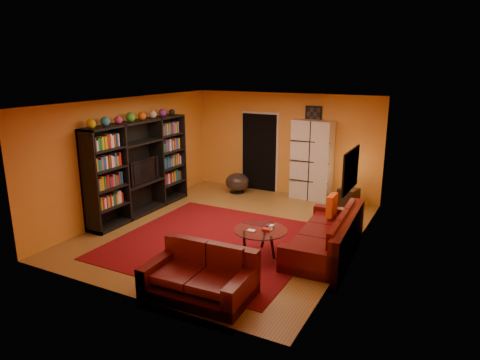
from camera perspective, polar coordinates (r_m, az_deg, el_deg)
The scene contains 20 objects.
floor at distance 8.89m, azimuth -1.50°, elevation -6.55°, with size 6.00×6.00×0.00m, color brown.
ceiling at distance 8.29m, azimuth -1.63°, elevation 10.40°, with size 6.00×6.00×0.00m, color white.
wall_back at distance 11.15m, azimuth 5.96°, elevation 4.80°, with size 6.00×6.00×0.00m, color orange.
wall_front at distance 6.15m, azimuth -15.27°, elevation -4.21°, with size 6.00×6.00×0.00m, color orange.
wall_left at distance 9.92m, azimuth -14.31°, elevation 3.13°, with size 6.00×6.00×0.00m, color orange.
wall_right at distance 7.64m, azimuth 15.08°, elevation -0.44°, with size 6.00×6.00×0.00m, color orange.
rug at distance 8.28m, azimuth -3.26°, elevation -8.21°, with size 3.60×3.60×0.01m, color #54090F.
doorway at distance 11.44m, azimuth 2.58°, elevation 3.70°, with size 0.95×0.10×2.04m, color black.
wall_art_right at distance 7.28m, azimuth 14.56°, elevation 1.29°, with size 0.03×1.00×0.70m, color black.
wall_art_back at distance 10.78m, azimuth 9.77°, elevation 8.34°, with size 0.42×0.03×0.52m, color black.
entertainment_unit at distance 9.83m, azimuth -13.23°, elevation 1.59°, with size 0.45×3.00×2.10m, color black.
tv at distance 9.81m, azimuth -13.01°, elevation 1.24°, with size 0.13×0.95×0.55m, color black.
sofa at distance 7.95m, azimuth 11.90°, elevation -7.37°, with size 1.12×2.47×0.85m.
loveseat at distance 6.47m, azimuth -5.15°, elevation -12.53°, with size 1.60×1.00×0.85m.
throw_pillow at distance 8.55m, azimuth 12.14°, elevation -3.30°, with size 0.12×0.42×0.42m, color #F0591A.
coffee_table at distance 7.59m, azimuth 2.75°, elevation -6.95°, with size 0.94×0.94×0.47m.
storage_cabinet at distance 10.76m, azimuth 9.56°, elevation 2.62°, with size 0.99×0.44×1.98m, color beige.
bowl_chair at distance 11.29m, azimuth -0.37°, elevation -0.30°, with size 0.63×0.63×0.52m.
side_table at distance 10.31m, azimuth 14.24°, elevation -2.46°, with size 0.40×0.40×0.50m, color black.
table_lamp at distance 10.14m, azimuth 14.46°, elevation 0.89°, with size 0.31×0.31×0.52m.
Camera 1 is at (4.02, -7.22, 3.28)m, focal length 32.00 mm.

